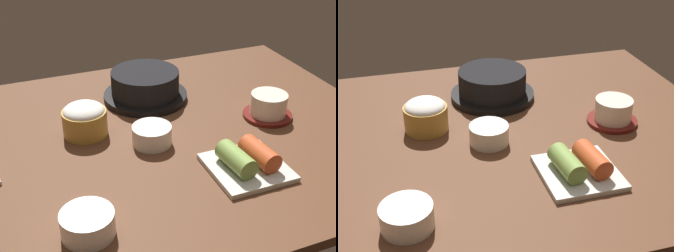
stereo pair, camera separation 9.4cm
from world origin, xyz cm
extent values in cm
cube|color=#56331E|center=(0.00, 0.00, 1.00)|extent=(100.00, 76.00, 2.00)
cylinder|color=black|center=(3.93, 17.02, 2.74)|extent=(19.75, 19.75, 1.49)
cylinder|color=black|center=(3.93, 17.02, 6.24)|extent=(15.90, 15.90, 5.51)
cylinder|color=#D15619|center=(3.93, 17.02, 8.70)|extent=(13.99, 13.99, 0.60)
cylinder|color=#B78C38|center=(-13.07, 6.29, 4.66)|extent=(9.19, 9.19, 5.33)
ellipsoid|color=white|center=(-13.07, 6.29, 7.33)|extent=(8.45, 8.45, 3.21)
cylinder|color=maroon|center=(25.97, -1.54, 2.40)|extent=(10.80, 10.80, 0.80)
cylinder|color=silver|center=(25.97, -1.54, 5.16)|extent=(7.98, 7.98, 4.73)
cylinder|color=#C6D18C|center=(25.97, -1.54, 7.23)|extent=(6.78, 6.78, 0.40)
cylinder|color=white|center=(-1.65, -2.45, 3.95)|extent=(7.93, 7.93, 3.89)
cylinder|color=#B73323|center=(-1.65, -2.45, 5.59)|extent=(6.51, 6.51, 0.50)
cube|color=silver|center=(11.29, -17.58, 2.50)|extent=(13.80, 13.80, 1.00)
cylinder|color=#7A9E47|center=(8.88, -17.58, 4.95)|extent=(4.63, 8.60, 3.90)
cylinder|color=#C64C23|center=(13.70, -17.58, 4.95)|extent=(4.66, 8.61, 3.90)
cylinder|color=white|center=(-19.69, -23.19, 3.98)|extent=(8.37, 8.37, 3.96)
cylinder|color=#B73323|center=(-19.69, -23.19, 5.66)|extent=(6.86, 6.86, 0.50)
camera|label=1|loc=(-28.59, -77.30, 51.73)|focal=49.84mm
camera|label=2|loc=(-19.72, -80.32, 51.73)|focal=49.84mm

